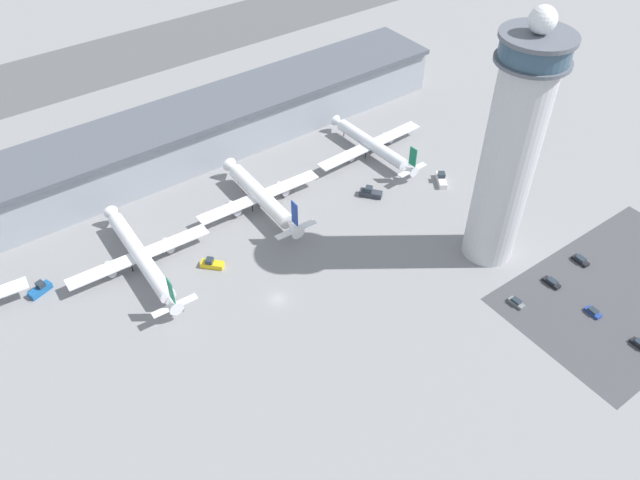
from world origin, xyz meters
name	(u,v)px	position (x,y,z in m)	size (l,w,h in m)	color
ground_plane	(278,299)	(0.00, 0.00, 0.00)	(1000.00, 1000.00, 0.00)	gray
terminal_building	(155,147)	(0.00, 70.00, 8.31)	(208.80, 25.00, 16.42)	#9399A3
runway_strip	(71,71)	(0.00, 152.77, 0.00)	(313.20, 44.00, 0.01)	#515154
control_tower	(510,151)	(56.48, -18.57, 32.91)	(16.91, 16.91, 68.33)	#BCBCC1
parking_lot_surface	(624,292)	(73.78, -50.26, 0.00)	(64.00, 40.00, 0.01)	#424247
airplane_gate_bravo	(141,256)	(-22.99, 30.87, 4.09)	(39.16, 44.91, 12.93)	white
airplane_gate_charlie	(261,196)	(16.26, 33.84, 4.23)	(39.63, 39.48, 13.91)	white
airplane_gate_delta	(372,145)	(60.38, 35.99, 3.88)	(41.50, 38.84, 12.11)	silver
service_truck_catering	(212,264)	(-7.88, 20.33, 0.92)	(5.94, 6.04, 2.67)	black
service_truck_fuel	(40,289)	(-48.11, 37.81, 1.09)	(6.39, 4.12, 3.12)	black
service_truck_baggage	(370,193)	(46.07, 19.18, 1.11)	(6.19, 6.94, 3.18)	black
service_truck_water	(441,179)	(68.43, 11.52, 1.08)	(6.19, 7.64, 3.09)	black
car_white_wagon	(552,282)	(60.74, -37.42, 0.59)	(1.93, 4.81, 1.52)	black
car_red_hatchback	(593,312)	(60.89, -50.06, 0.53)	(2.03, 4.20, 1.38)	black
car_yellow_taxi	(581,260)	(73.78, -36.63, 0.61)	(2.11, 4.77, 1.57)	black
car_black_suv	(516,303)	(47.82, -36.75, 0.60)	(1.84, 4.32, 1.55)	black
car_silver_sedan	(640,345)	(61.21, -62.98, 0.59)	(1.94, 4.81, 1.52)	black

